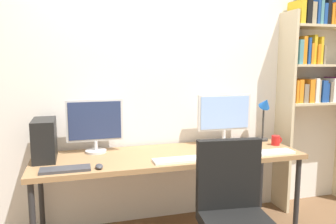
# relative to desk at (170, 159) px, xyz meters

# --- Properties ---
(wall_back) EXTENTS (4.64, 0.10, 2.60)m
(wall_back) POSITION_rel_desk_xyz_m (0.00, 0.42, 0.61)
(wall_back) COLOR silver
(wall_back) RESTS_ON ground_plane
(desk) EXTENTS (2.24, 0.68, 0.74)m
(desk) POSITION_rel_desk_xyz_m (0.00, 0.00, 0.00)
(desk) COLOR #936D47
(desk) RESTS_ON ground_plane
(bookshelf) EXTENTS (0.83, 0.28, 2.17)m
(bookshelf) POSITION_rel_desk_xyz_m (1.63, 0.23, 0.72)
(bookshelf) COLOR beige
(bookshelf) RESTS_ON ground_plane
(monitor_left) EXTENTS (0.48, 0.18, 0.46)m
(monitor_left) POSITION_rel_desk_xyz_m (-0.60, 0.21, 0.30)
(monitor_left) COLOR silver
(monitor_left) RESTS_ON desk
(monitor_right) EXTENTS (0.53, 0.18, 0.47)m
(monitor_right) POSITION_rel_desk_xyz_m (0.60, 0.21, 0.32)
(monitor_right) COLOR silver
(monitor_right) RESTS_ON desk
(pc_tower) EXTENTS (0.17, 0.34, 0.32)m
(pc_tower) POSITION_rel_desk_xyz_m (-1.00, 0.10, 0.21)
(pc_tower) COLOR black
(pc_tower) RESTS_ON desk
(desk_lamp) EXTENTS (0.11, 0.16, 0.45)m
(desk_lamp) POSITION_rel_desk_xyz_m (1.02, 0.19, 0.35)
(desk_lamp) COLOR #333333
(desk_lamp) RESTS_ON desk
(keyboard_left) EXTENTS (0.35, 0.13, 0.02)m
(keyboard_left) POSITION_rel_desk_xyz_m (-0.84, -0.23, 0.06)
(keyboard_left) COLOR #38383D
(keyboard_left) RESTS_ON desk
(keyboard_center) EXTENTS (0.39, 0.13, 0.02)m
(keyboard_center) POSITION_rel_desk_xyz_m (0.00, -0.23, 0.06)
(keyboard_center) COLOR silver
(keyboard_center) RESTS_ON desk
(keyboard_right) EXTENTS (0.37, 0.13, 0.02)m
(keyboard_right) POSITION_rel_desk_xyz_m (0.84, -0.23, 0.06)
(keyboard_right) COLOR silver
(keyboard_right) RESTS_ON desk
(computer_mouse) EXTENTS (0.06, 0.10, 0.03)m
(computer_mouse) POSITION_rel_desk_xyz_m (-0.60, -0.25, 0.07)
(computer_mouse) COLOR #38383D
(computer_mouse) RESTS_ON desk
(coffee_mug) EXTENTS (0.11, 0.08, 0.09)m
(coffee_mug) POSITION_rel_desk_xyz_m (1.04, 0.02, 0.10)
(coffee_mug) COLOR red
(coffee_mug) RESTS_ON desk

